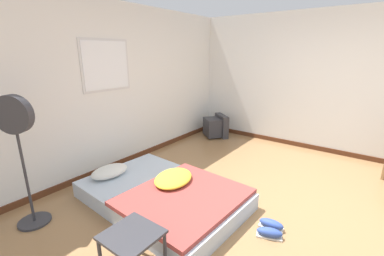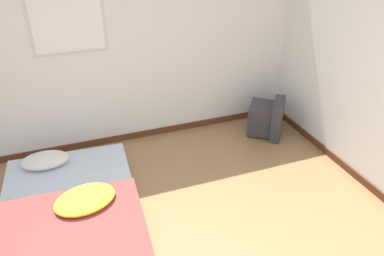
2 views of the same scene
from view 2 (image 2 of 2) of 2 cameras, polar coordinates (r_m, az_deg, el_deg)
The scene contains 3 objects.
wall_back at distance 4.66m, azimuth -13.19°, elevation 11.75°, with size 7.36×0.08×2.60m.
mattress_bed at distance 3.94m, azimuth -18.12°, elevation -12.26°, with size 1.44×2.09×0.35m.
crt_tv at distance 5.25m, azimuth 11.44°, elevation 1.49°, with size 0.64×0.64×0.50m.
Camera 2 is at (-0.53, -1.65, 2.69)m, focal length 35.00 mm.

